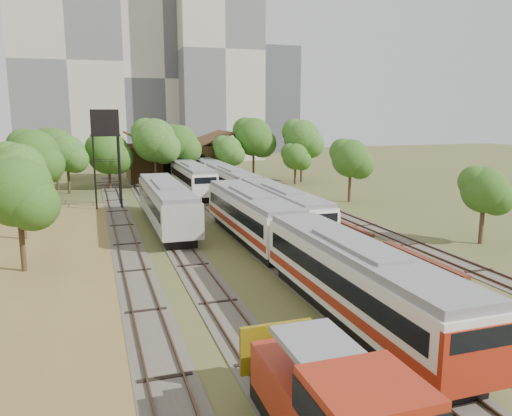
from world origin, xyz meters
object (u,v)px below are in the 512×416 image
object	(u,v)px
railcar_red_set	(291,241)
shunter_locomotive	(335,415)
water_tower	(105,125)
railcar_green_set	(231,183)

from	to	relation	value
railcar_red_set	shunter_locomotive	size ratio (longest dim) A/B	4.27
shunter_locomotive	water_tower	world-z (taller)	water_tower
railcar_red_set	shunter_locomotive	distance (m)	19.07
water_tower	shunter_locomotive	bearing A→B (deg)	-84.19
railcar_red_set	water_tower	xyz separation A→B (m)	(-10.75, 28.59, 7.04)
railcar_green_set	water_tower	bearing A→B (deg)	-176.38
railcar_red_set	shunter_locomotive	bearing A→B (deg)	-108.34
railcar_red_set	water_tower	world-z (taller)	water_tower
shunter_locomotive	water_tower	size ratio (longest dim) A/B	0.74
railcar_green_set	water_tower	world-z (taller)	water_tower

